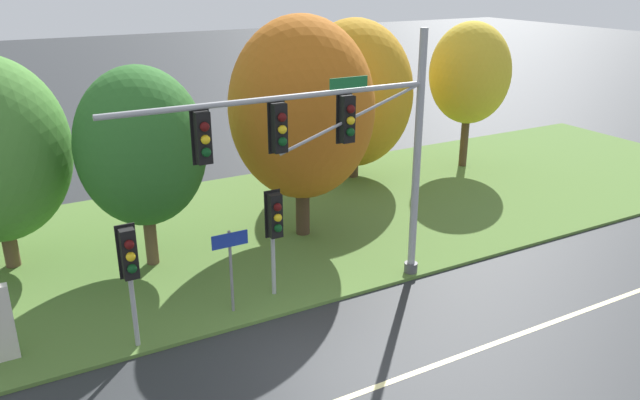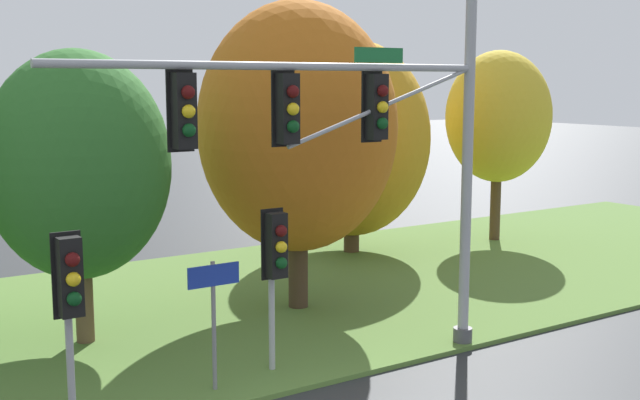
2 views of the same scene
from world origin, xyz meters
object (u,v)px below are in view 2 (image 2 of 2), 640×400
traffic_signal_mast (361,135)px  tree_mid_verge (298,128)px  pedestrian_signal_further_along (70,290)px  tree_right_far (498,117)px  pedestrian_signal_near_kerb (276,255)px  route_sign_post (214,304)px  tree_behind_signpost (78,166)px  tree_tall_centre (352,139)px

traffic_signal_mast → tree_mid_verge: tree_mid_verge is taller
pedestrian_signal_further_along → tree_right_far: tree_right_far is taller
tree_right_far → pedestrian_signal_near_kerb: bearing=-151.5°
tree_right_far → tree_mid_verge: bearing=-161.4°
pedestrian_signal_further_along → traffic_signal_mast: bearing=0.8°
route_sign_post → tree_behind_signpost: 4.64m
tree_tall_centre → pedestrian_signal_near_kerb: bearing=-132.9°
traffic_signal_mast → pedestrian_signal_further_along: bearing=-179.2°
pedestrian_signal_near_kerb → tree_tall_centre: size_ratio=0.46×
traffic_signal_mast → tree_right_far: 13.67m
tree_mid_verge → tree_tall_centre: tree_mid_verge is taller
route_sign_post → tree_right_far: bearing=26.7°
pedestrian_signal_near_kerb → tree_mid_verge: tree_mid_verge is taller
route_sign_post → tree_behind_signpost: size_ratio=0.38×
traffic_signal_mast → route_sign_post: (-2.85, 0.46, -2.90)m
tree_mid_verge → traffic_signal_mast: bearing=-105.9°
route_sign_post → tree_tall_centre: size_ratio=0.34×
traffic_signal_mast → pedestrian_signal_further_along: (-5.49, -0.08, -2.13)m
pedestrian_signal_further_along → tree_mid_verge: size_ratio=0.44×
pedestrian_signal_near_kerb → route_sign_post: (-1.37, -0.17, -0.69)m
pedestrian_signal_near_kerb → tree_behind_signpost: 4.75m
tree_tall_centre → tree_right_far: size_ratio=1.04×
traffic_signal_mast → route_sign_post: 4.09m
traffic_signal_mast → tree_mid_verge: size_ratio=1.19×
traffic_signal_mast → pedestrian_signal_near_kerb: (-1.49, 0.63, -2.21)m
tree_behind_signpost → tree_mid_verge: (5.17, -0.21, 0.63)m
pedestrian_signal_further_along → tree_tall_centre: size_ratio=0.47×
traffic_signal_mast → pedestrian_signal_near_kerb: bearing=157.1°
tree_behind_signpost → tree_right_far: 15.67m
traffic_signal_mast → tree_right_far: bearing=33.9°
pedestrian_signal_near_kerb → pedestrian_signal_further_along: 4.07m
tree_mid_verge → tree_tall_centre: 6.66m
tree_right_far → pedestrian_signal_further_along: bearing=-155.5°
route_sign_post → tree_right_far: 16.13m
route_sign_post → tree_right_far: tree_right_far is taller
tree_mid_verge → tree_tall_centre: (4.83, 4.54, -0.72)m
traffic_signal_mast → tree_right_far: (11.35, 7.61, -0.22)m
pedestrian_signal_near_kerb → route_sign_post: bearing=-172.9°
pedestrian_signal_near_kerb → tree_tall_centre: bearing=47.1°
tree_mid_verge → tree_tall_centre: size_ratio=1.09×
tree_tall_centre → tree_mid_verge: bearing=-136.8°
tree_mid_verge → pedestrian_signal_further_along: bearing=-147.5°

